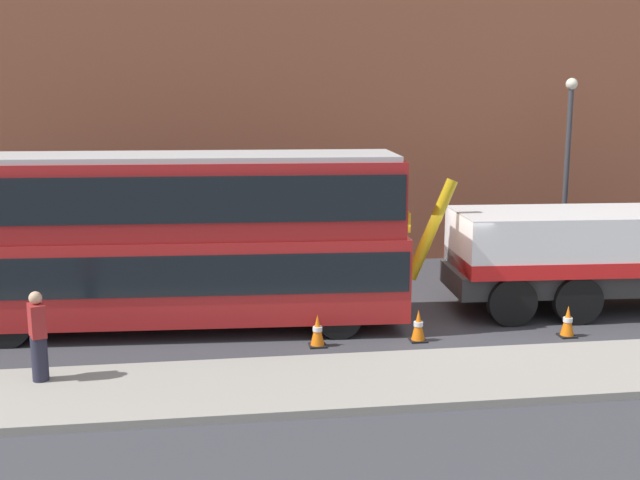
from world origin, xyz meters
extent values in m
plane|color=#38383D|center=(0.00, 0.00, 0.00)|extent=(120.00, 120.00, 0.00)
cube|color=gray|center=(0.00, -4.20, 0.07)|extent=(60.00, 2.80, 0.15)
cube|color=#935138|center=(0.00, 7.08, 8.00)|extent=(60.00, 1.20, 16.00)
cube|color=#2D2D2D|center=(5.19, -0.05, 0.85)|extent=(9.11, 2.71, 0.55)
cube|color=silver|center=(3.89, 0.03, 1.83)|extent=(6.24, 2.94, 1.40)
cube|color=red|center=(3.89, 0.03, 1.31)|extent=(6.24, 2.99, 0.36)
cylinder|color=#B79914|center=(0.19, 0.24, 2.13)|extent=(1.25, 0.35, 2.52)
cylinder|color=black|center=(3.55, 1.16, 0.58)|extent=(1.18, 0.40, 1.16)
cylinder|color=black|center=(3.43, -1.06, 0.58)|extent=(1.18, 0.40, 1.16)
cylinder|color=black|center=(1.96, 1.25, 0.58)|extent=(1.18, 0.40, 1.16)
cylinder|color=black|center=(1.83, -0.97, 0.58)|extent=(1.18, 0.40, 1.16)
cube|color=#AD1E1E|center=(-6.19, -0.05, 1.29)|extent=(11.12, 3.12, 1.90)
cube|color=#AD1E1E|center=(-6.19, -0.05, 3.09)|extent=(10.90, 3.01, 1.70)
cube|color=black|center=(-6.19, -0.05, 1.54)|extent=(11.02, 3.16, 0.90)
cube|color=black|center=(-6.19, -0.05, 3.19)|extent=(10.80, 3.15, 1.00)
cube|color=#B2B2B2|center=(-6.19, -0.05, 4.00)|extent=(10.67, 2.89, 0.12)
cube|color=yellow|center=(-0.68, -0.36, 2.54)|extent=(0.14, 1.50, 0.44)
cylinder|color=black|center=(-2.23, 0.81, 0.52)|extent=(1.06, 0.36, 1.04)
cylinder|color=black|center=(-2.36, -1.34, 0.52)|extent=(1.06, 0.36, 1.04)
cylinder|color=black|center=(-9.42, 1.22, 0.52)|extent=(1.06, 0.36, 1.04)
cylinder|color=black|center=(-9.55, -0.94, 0.52)|extent=(1.06, 0.36, 1.04)
cylinder|color=#232333|center=(-8.35, -3.50, 0.57)|extent=(0.39, 0.39, 0.85)
cube|color=maroon|center=(-8.35, -3.50, 1.31)|extent=(0.39, 0.47, 0.62)
sphere|color=tan|center=(-8.35, -3.50, 1.74)|extent=(0.24, 0.24, 0.24)
cone|color=orange|center=(-2.91, -1.86, 0.36)|extent=(0.32, 0.32, 0.72)
cylinder|color=white|center=(-2.91, -1.86, 0.40)|extent=(0.21, 0.21, 0.10)
cube|color=black|center=(-2.91, -1.86, 0.02)|extent=(0.36, 0.36, 0.04)
cone|color=orange|center=(-0.65, -1.81, 0.36)|extent=(0.32, 0.32, 0.72)
cylinder|color=white|center=(-0.65, -1.81, 0.40)|extent=(0.21, 0.21, 0.10)
cube|color=black|center=(-0.65, -1.81, 0.02)|extent=(0.36, 0.36, 0.04)
cone|color=orange|center=(2.76, -1.97, 0.36)|extent=(0.32, 0.32, 0.72)
cylinder|color=white|center=(2.76, -1.97, 0.40)|extent=(0.21, 0.21, 0.10)
cube|color=black|center=(2.76, -1.97, 0.02)|extent=(0.36, 0.36, 0.04)
cylinder|color=#38383D|center=(5.82, 4.88, 2.75)|extent=(0.16, 0.16, 5.50)
sphere|color=#EAE5C6|center=(5.82, 4.88, 5.65)|extent=(0.36, 0.36, 0.36)
camera|label=1|loc=(-5.14, -17.88, 5.48)|focal=43.77mm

